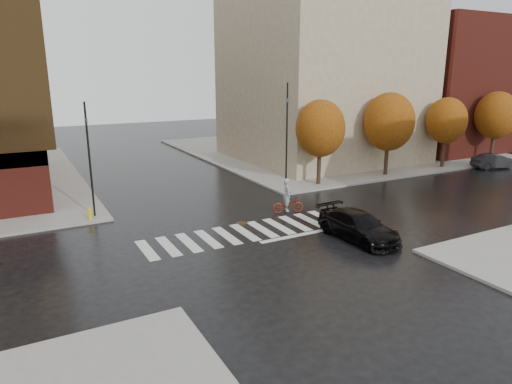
% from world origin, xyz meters
% --- Properties ---
extents(ground, '(120.00, 120.00, 0.00)m').
position_xyz_m(ground, '(0.00, 0.00, 0.00)').
color(ground, black).
rests_on(ground, ground).
extents(sidewalk_ne, '(30.00, 30.00, 0.15)m').
position_xyz_m(sidewalk_ne, '(21.00, 21.00, 0.07)').
color(sidewalk_ne, gray).
rests_on(sidewalk_ne, ground).
extents(crosswalk, '(12.00, 3.00, 0.01)m').
position_xyz_m(crosswalk, '(0.00, 0.50, 0.01)').
color(crosswalk, silver).
rests_on(crosswalk, ground).
extents(building_ne_tan, '(16.00, 16.00, 18.00)m').
position_xyz_m(building_ne_tan, '(17.00, 17.00, 9.15)').
color(building_ne_tan, gray).
rests_on(building_ne_tan, sidewalk_ne).
extents(building_ne_brick, '(14.00, 14.00, 14.00)m').
position_xyz_m(building_ne_brick, '(33.00, 16.00, 7.15)').
color(building_ne_brick, maroon).
rests_on(building_ne_brick, sidewalk_ne).
extents(tree_ne_a, '(3.80, 3.80, 6.50)m').
position_xyz_m(tree_ne_a, '(10.00, 7.40, 4.46)').
color(tree_ne_a, black).
rests_on(tree_ne_a, sidewalk_ne).
extents(tree_ne_b, '(4.20, 4.20, 6.89)m').
position_xyz_m(tree_ne_b, '(17.00, 7.40, 4.62)').
color(tree_ne_b, black).
rests_on(tree_ne_b, sidewalk_ne).
extents(tree_ne_c, '(3.60, 3.60, 6.31)m').
position_xyz_m(tree_ne_c, '(24.00, 7.40, 4.37)').
color(tree_ne_c, black).
rests_on(tree_ne_c, sidewalk_ne).
extents(tree_ne_d, '(4.00, 4.00, 6.70)m').
position_xyz_m(tree_ne_d, '(31.00, 7.40, 4.54)').
color(tree_ne_d, black).
rests_on(tree_ne_d, sidewalk_ne).
extents(sedan, '(2.32, 5.19, 1.48)m').
position_xyz_m(sedan, '(4.82, -3.28, 0.74)').
color(sedan, black).
rests_on(sedan, ground).
extents(cyclist, '(2.07, 1.24, 2.23)m').
position_xyz_m(cyclist, '(4.06, 2.50, 0.76)').
color(cyclist, maroon).
rests_on(cyclist, ground).
extents(traffic_light_nw, '(0.20, 0.17, 6.85)m').
position_xyz_m(traffic_light_nw, '(-6.88, 7.14, 4.00)').
color(traffic_light_nw, black).
rests_on(traffic_light_nw, sidewalk_nw).
extents(traffic_light_ne, '(0.22, 0.24, 7.79)m').
position_xyz_m(traffic_light_ne, '(6.30, 6.30, 4.65)').
color(traffic_light_ne, black).
rests_on(traffic_light_ne, sidewalk_ne).
extents(fire_hydrant, '(0.25, 0.25, 0.70)m').
position_xyz_m(fire_hydrant, '(-7.25, 6.50, 0.53)').
color(fire_hydrant, '#D0C90C').
rests_on(fire_hydrant, sidewalk_nw).
extents(manhole, '(0.81, 0.81, 0.01)m').
position_xyz_m(manhole, '(0.57, 2.00, 0.01)').
color(manhole, '#4B301B').
rests_on(manhole, ground).
extents(parked_car, '(4.38, 2.68, 1.36)m').
position_xyz_m(parked_car, '(28.17, 5.00, 0.68)').
color(parked_car, black).
rests_on(parked_car, ground).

